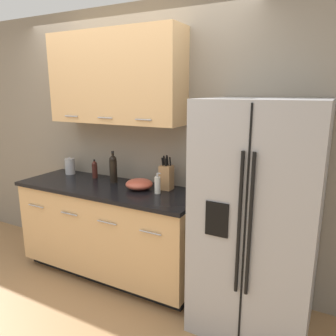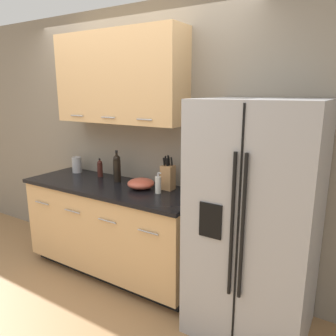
{
  "view_description": "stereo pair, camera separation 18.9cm",
  "coord_description": "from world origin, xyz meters",
  "px_view_note": "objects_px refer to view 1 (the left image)",
  "views": [
    {
      "loc": [
        1.88,
        -1.62,
        1.81
      ],
      "look_at": [
        0.6,
        0.77,
        1.17
      ],
      "focal_mm": 35.0,
      "sensor_mm": 36.0,
      "label": 1
    },
    {
      "loc": [
        2.04,
        -1.53,
        1.81
      ],
      "look_at": [
        0.6,
        0.77,
        1.17
      ],
      "focal_mm": 35.0,
      "sensor_mm": 36.0,
      "label": 2
    }
  ],
  "objects_px": {
    "wine_bottle": "(113,168)",
    "mixing_bowl": "(139,184)",
    "refrigerator": "(257,218)",
    "steel_canister": "(70,166)",
    "oil_bottle": "(95,169)",
    "soap_dispenser": "(158,185)",
    "knife_block": "(166,177)"
  },
  "relations": [
    {
      "from": "knife_block",
      "to": "mixing_bowl",
      "type": "relative_size",
      "value": 1.27
    },
    {
      "from": "mixing_bowl",
      "to": "refrigerator",
      "type": "bearing_deg",
      "value": -5.41
    },
    {
      "from": "steel_canister",
      "to": "knife_block",
      "type": "bearing_deg",
      "value": -0.47
    },
    {
      "from": "soap_dispenser",
      "to": "refrigerator",
      "type": "bearing_deg",
      "value": -4.75
    },
    {
      "from": "wine_bottle",
      "to": "mixing_bowl",
      "type": "height_order",
      "value": "wine_bottle"
    },
    {
      "from": "mixing_bowl",
      "to": "steel_canister",
      "type": "bearing_deg",
      "value": 172.85
    },
    {
      "from": "knife_block",
      "to": "oil_bottle",
      "type": "distance_m",
      "value": 0.86
    },
    {
      "from": "soap_dispenser",
      "to": "mixing_bowl",
      "type": "xyz_separation_m",
      "value": [
        -0.21,
        0.03,
        -0.03
      ]
    },
    {
      "from": "steel_canister",
      "to": "mixing_bowl",
      "type": "bearing_deg",
      "value": -7.15
    },
    {
      "from": "steel_canister",
      "to": "mixing_bowl",
      "type": "height_order",
      "value": "steel_canister"
    },
    {
      "from": "soap_dispenser",
      "to": "oil_bottle",
      "type": "height_order",
      "value": "oil_bottle"
    },
    {
      "from": "wine_bottle",
      "to": "soap_dispenser",
      "type": "distance_m",
      "value": 0.57
    },
    {
      "from": "refrigerator",
      "to": "steel_canister",
      "type": "relative_size",
      "value": 9.39
    },
    {
      "from": "refrigerator",
      "to": "soap_dispenser",
      "type": "relative_size",
      "value": 9.21
    },
    {
      "from": "wine_bottle",
      "to": "mixing_bowl",
      "type": "xyz_separation_m",
      "value": [
        0.35,
        -0.07,
        -0.1
      ]
    },
    {
      "from": "oil_bottle",
      "to": "steel_canister",
      "type": "xyz_separation_m",
      "value": [
        -0.35,
        -0.0,
        -0.01
      ]
    },
    {
      "from": "knife_block",
      "to": "soap_dispenser",
      "type": "distance_m",
      "value": 0.15
    },
    {
      "from": "wine_bottle",
      "to": "soap_dispenser",
      "type": "xyz_separation_m",
      "value": [
        0.56,
        -0.1,
        -0.06
      ]
    },
    {
      "from": "oil_bottle",
      "to": "steel_canister",
      "type": "bearing_deg",
      "value": -180.0
    },
    {
      "from": "refrigerator",
      "to": "oil_bottle",
      "type": "xyz_separation_m",
      "value": [
        -1.75,
        0.23,
        0.13
      ]
    },
    {
      "from": "refrigerator",
      "to": "mixing_bowl",
      "type": "relative_size",
      "value": 6.96
    },
    {
      "from": "wine_bottle",
      "to": "steel_canister",
      "type": "distance_m",
      "value": 0.64
    },
    {
      "from": "refrigerator",
      "to": "steel_canister",
      "type": "height_order",
      "value": "refrigerator"
    },
    {
      "from": "refrigerator",
      "to": "knife_block",
      "type": "distance_m",
      "value": 0.93
    },
    {
      "from": "knife_block",
      "to": "mixing_bowl",
      "type": "bearing_deg",
      "value": -153.47
    },
    {
      "from": "knife_block",
      "to": "oil_bottle",
      "type": "relative_size",
      "value": 1.64
    },
    {
      "from": "wine_bottle",
      "to": "refrigerator",
      "type": "bearing_deg",
      "value": -6.85
    },
    {
      "from": "wine_bottle",
      "to": "soap_dispenser",
      "type": "bearing_deg",
      "value": -10.21
    },
    {
      "from": "oil_bottle",
      "to": "wine_bottle",
      "type": "bearing_deg",
      "value": -10.47
    },
    {
      "from": "steel_canister",
      "to": "refrigerator",
      "type": "bearing_deg",
      "value": -6.22
    },
    {
      "from": "wine_bottle",
      "to": "mixing_bowl",
      "type": "relative_size",
      "value": 1.25
    },
    {
      "from": "wine_bottle",
      "to": "oil_bottle",
      "type": "distance_m",
      "value": 0.29
    }
  ]
}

